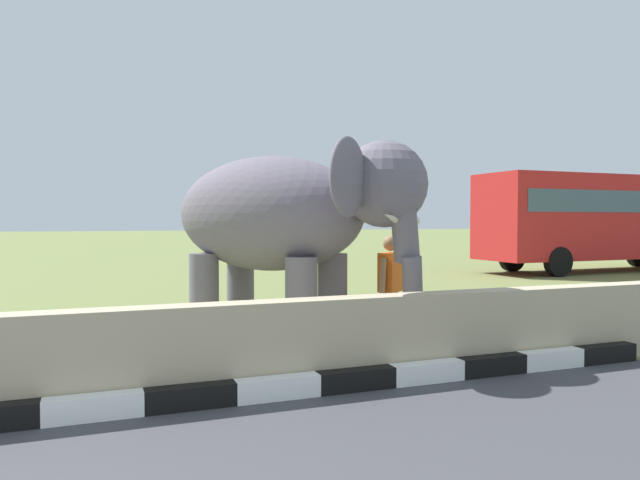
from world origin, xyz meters
name	(u,v)px	position (x,y,z in m)	size (l,w,h in m)	color
barrier_parapet	(196,353)	(2.00, 4.26, 0.50)	(28.00, 0.36, 1.00)	tan
elephant	(289,217)	(3.68, 6.29, 1.93)	(3.73, 3.91, 2.94)	slate
person_handler	(390,284)	(5.15, 5.92, 0.93)	(0.58, 0.47, 1.66)	navy
bus_red	(603,215)	(18.68, 14.86, 2.08)	(10.00, 2.72, 3.50)	#B21E1E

